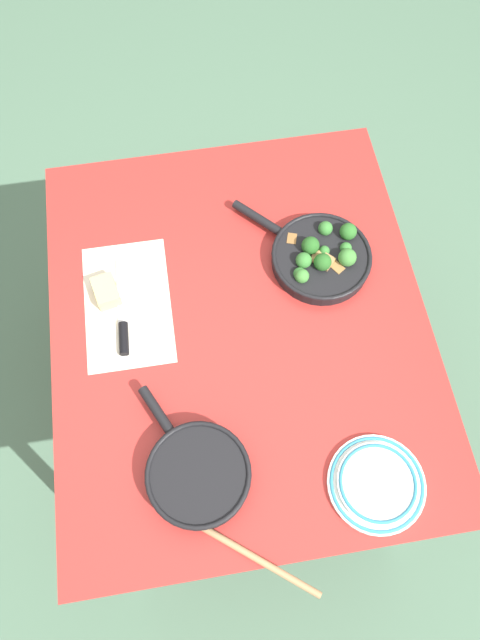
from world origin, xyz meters
The scene contains 9 objects.
ground_plane centered at (0.00, 0.00, 0.00)m, with size 14.00×14.00×0.00m, color #51755B.
dining_table_red centered at (0.00, 0.00, 0.65)m, with size 1.15×0.96×0.73m.
skillet_broccoli centered at (0.15, -0.24, 0.75)m, with size 0.35×0.34×0.08m.
skillet_eggs centered at (-0.36, 0.15, 0.75)m, with size 0.34×0.24×0.06m.
wooden_spoon centered at (-0.50, 0.12, 0.73)m, with size 0.26×0.33×0.02m.
parchment_sheet centered at (0.10, 0.28, 0.73)m, with size 0.36×0.22×0.00m.
grater_knife centered at (0.05, 0.29, 0.73)m, with size 0.28×0.04×0.02m.
cheese_block centered at (0.13, 0.33, 0.75)m, with size 0.09×0.07×0.04m.
dinner_plate_stack centered at (-0.44, -0.24, 0.74)m, with size 0.22×0.22×0.03m.
Camera 1 is at (-0.58, 0.09, 2.06)m, focal length 32.00 mm.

